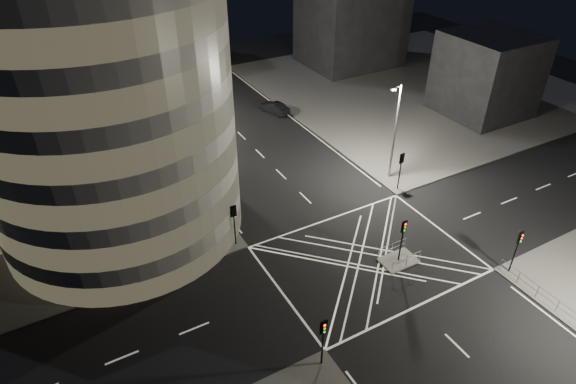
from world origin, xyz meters
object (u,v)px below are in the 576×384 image
central_island (398,260)px  traffic_signal_nl (323,335)px  traffic_signal_fr (401,164)px  street_lamp_left_near (201,164)px  traffic_signal_fl (234,218)px  street_lamp_left_far (145,93)px  sedan (274,108)px  traffic_signal_nr (518,244)px  street_lamp_right_far (395,130)px  traffic_signal_island (403,233)px

central_island → traffic_signal_nl: traffic_signal_nl is taller
traffic_signal_fr → street_lamp_left_near: (-18.24, 5.20, 2.63)m
traffic_signal_fl → street_lamp_left_far: bearing=91.6°
traffic_signal_fl → sedan: bearing=55.4°
traffic_signal_nr → central_island: bearing=142.1°
traffic_signal_fl → sedan: 26.96m
street_lamp_left_near → street_lamp_right_far: (18.87, -3.00, 0.00)m
central_island → traffic_signal_island: traffic_signal_island is taller
central_island → sedan: (4.45, 30.42, 0.65)m
central_island → street_lamp_left_near: bearing=130.3°
traffic_signal_island → sedan: size_ratio=0.91×
central_island → street_lamp_left_near: (-11.44, 13.50, 5.47)m
central_island → sedan: sedan is taller
traffic_signal_nl → traffic_signal_island: (10.80, 5.30, 0.00)m
traffic_signal_island → traffic_signal_fl: bearing=142.5°
traffic_signal_nl → street_lamp_left_far: (-0.64, 36.80, 2.63)m
traffic_signal_nl → traffic_signal_nr: 17.60m
central_island → traffic_signal_island: 2.84m
traffic_signal_island → street_lamp_right_far: bearing=54.7°
central_island → street_lamp_left_far: (-11.44, 31.50, 5.47)m
traffic_signal_fl → street_lamp_left_far: street_lamp_left_far is taller
traffic_signal_fl → sedan: (15.25, 22.12, -2.19)m
street_lamp_left_far → traffic_signal_nr: bearing=-63.6°
street_lamp_right_far → traffic_signal_fr: bearing=-106.1°
central_island → street_lamp_left_far: bearing=110.0°
traffic_signal_fl → traffic_signal_fr: (17.60, 0.00, 0.00)m
traffic_signal_fl → traffic_signal_island: 13.62m
street_lamp_left_far → street_lamp_right_far: 28.23m
traffic_signal_nr → street_lamp_left_near: size_ratio=0.40×
traffic_signal_fl → traffic_signal_fr: same height
traffic_signal_nr → sedan: 35.87m
traffic_signal_nr → street_lamp_left_far: bearing=116.4°
traffic_signal_island → traffic_signal_nl: bearing=-153.9°
traffic_signal_fr → traffic_signal_nr: (0.00, -13.60, 0.00)m
traffic_signal_nl → street_lamp_left_far: street_lamp_left_far is taller
sedan → traffic_signal_nr: bearing=75.6°
traffic_signal_fr → street_lamp_right_far: (0.64, 2.20, 2.63)m
traffic_signal_nl → street_lamp_left_near: (-0.64, 18.80, 2.63)m
street_lamp_right_far → street_lamp_left_near: bearing=171.0°
traffic_signal_fr → street_lamp_right_far: street_lamp_right_far is taller
traffic_signal_island → street_lamp_left_far: street_lamp_left_far is taller
central_island → street_lamp_left_far: street_lamp_left_far is taller
central_island → street_lamp_right_far: size_ratio=0.30×
street_lamp_left_near → sedan: 23.71m
traffic_signal_fr → street_lamp_left_near: bearing=164.1°
traffic_signal_fr → sedan: 22.35m
traffic_signal_fr → street_lamp_left_far: 29.63m
traffic_signal_island → street_lamp_left_near: (-11.44, 13.50, 2.63)m
central_island → traffic_signal_nr: bearing=-37.9°
street_lamp_left_far → sedan: 16.64m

